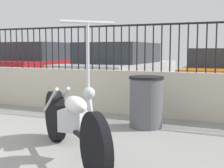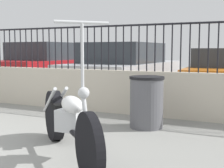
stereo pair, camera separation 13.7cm
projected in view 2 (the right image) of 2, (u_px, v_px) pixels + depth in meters
low_wall at (75, 89)px, 6.37m from camera, size 9.68×0.18×0.82m
fence_railing at (74, 42)px, 6.27m from camera, size 9.68×0.04×0.85m
motorcycle_black at (66, 120)px, 3.60m from camera, size 1.67×1.56×1.48m
trash_bin at (147, 102)px, 4.83m from camera, size 0.54×0.54×0.80m
car_red at (50, 65)px, 10.22m from camera, size 2.10×4.30×1.44m
car_silver at (125, 68)px, 8.59m from camera, size 2.09×4.50×1.39m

